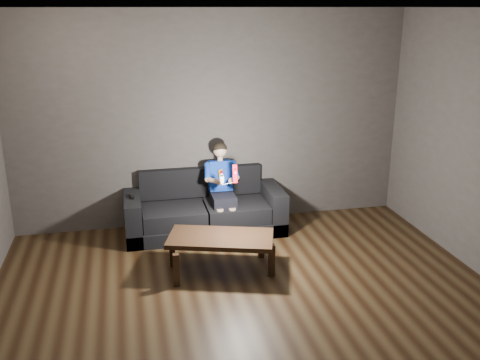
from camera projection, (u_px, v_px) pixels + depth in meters
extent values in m
plane|color=black|center=(260.00, 323.00, 4.80)|extent=(5.00, 5.00, 0.00)
cube|color=#3D3935|center=(212.00, 120.00, 6.70)|extent=(5.00, 0.04, 2.70)
cube|color=silver|center=(265.00, 8.00, 3.96)|extent=(5.00, 5.00, 0.02)
cube|color=black|center=(205.00, 225.00, 6.75)|extent=(1.95, 0.84, 0.17)
cube|color=black|center=(174.00, 216.00, 6.53)|extent=(0.76, 0.59, 0.20)
cube|color=black|center=(236.00, 211.00, 6.69)|extent=(0.76, 0.59, 0.20)
cube|color=black|center=(200.00, 181.00, 6.90)|extent=(1.56, 0.20, 0.38)
cube|color=black|center=(133.00, 217.00, 6.51)|extent=(0.20, 0.84, 0.53)
cube|color=black|center=(272.00, 206.00, 6.87)|extent=(0.20, 0.84, 0.53)
cube|color=black|center=(223.00, 200.00, 6.58)|extent=(0.28, 0.36, 0.13)
cube|color=navy|center=(220.00, 175.00, 6.68)|extent=(0.28, 0.20, 0.40)
cube|color=orange|center=(221.00, 173.00, 6.59)|extent=(0.09, 0.09, 0.09)
cube|color=red|center=(221.00, 173.00, 6.58)|extent=(0.06, 0.06, 0.06)
cylinder|color=tan|center=(220.00, 159.00, 6.61)|extent=(0.07, 0.07, 0.06)
sphere|color=tan|center=(220.00, 150.00, 6.58)|extent=(0.17, 0.17, 0.17)
ellipsoid|color=black|center=(220.00, 149.00, 6.58)|extent=(0.18, 0.18, 0.15)
cylinder|color=navy|center=(207.00, 172.00, 6.56)|extent=(0.08, 0.21, 0.18)
cylinder|color=navy|center=(235.00, 171.00, 6.63)|extent=(0.08, 0.21, 0.18)
cylinder|color=tan|center=(213.00, 179.00, 6.45)|extent=(0.13, 0.22, 0.10)
cylinder|color=tan|center=(234.00, 178.00, 6.50)|extent=(0.13, 0.22, 0.10)
sphere|color=tan|center=(219.00, 182.00, 6.38)|extent=(0.08, 0.08, 0.08)
sphere|color=tan|center=(231.00, 181.00, 6.41)|extent=(0.08, 0.08, 0.08)
cylinder|color=tan|center=(220.00, 222.00, 6.45)|extent=(0.09, 0.09, 0.32)
cylinder|color=tan|center=(232.00, 221.00, 6.49)|extent=(0.09, 0.09, 0.32)
cube|color=red|center=(235.00, 174.00, 6.17)|extent=(0.05, 0.08, 0.22)
cube|color=#7C0007|center=(235.00, 169.00, 6.13)|extent=(0.03, 0.01, 0.03)
cylinder|color=white|center=(235.00, 175.00, 6.15)|extent=(0.02, 0.01, 0.02)
ellipsoid|color=white|center=(222.00, 179.00, 6.16)|extent=(0.06, 0.09, 0.14)
cylinder|color=black|center=(222.00, 176.00, 6.12)|extent=(0.02, 0.01, 0.02)
cube|color=black|center=(132.00, 196.00, 6.38)|extent=(0.06, 0.15, 0.03)
cube|color=black|center=(132.00, 194.00, 6.42)|extent=(0.02, 0.02, 0.00)
cube|color=black|center=(221.00, 238.00, 5.64)|extent=(1.21, 0.85, 0.05)
cube|color=black|center=(176.00, 270.00, 5.39)|extent=(0.06, 0.06, 0.35)
cube|color=black|center=(272.00, 260.00, 5.60)|extent=(0.06, 0.06, 0.35)
cube|color=black|center=(172.00, 251.00, 5.81)|extent=(0.06, 0.06, 0.35)
cube|color=black|center=(261.00, 243.00, 6.01)|extent=(0.06, 0.06, 0.35)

